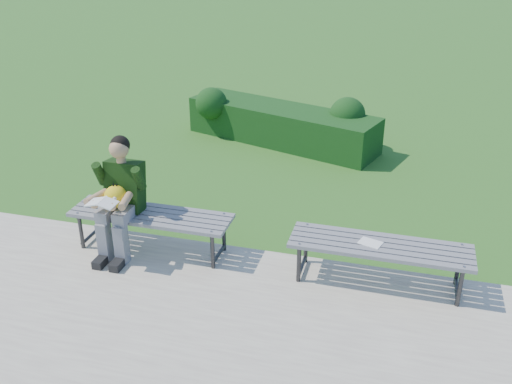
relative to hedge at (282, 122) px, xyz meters
name	(u,v)px	position (x,y,z in m)	size (l,w,h in m)	color
ground	(234,247)	(0.26, -3.50, -0.35)	(80.00, 80.00, 0.00)	#2C741C
walkway	(174,346)	(0.26, -5.25, -0.34)	(30.00, 3.50, 0.02)	beige
hedge	(282,122)	(0.00, 0.00, 0.00)	(3.37, 1.80, 0.86)	#113E0E
bench_left	(151,218)	(-0.60, -3.80, 0.07)	(1.80, 0.50, 0.46)	slate
bench_right	(380,249)	(1.89, -3.80, 0.07)	(1.80, 0.50, 0.46)	slate
seated_boy	(119,194)	(-0.90, -3.90, 0.37)	(0.56, 0.76, 1.31)	slate
paper_sheet	(370,243)	(1.79, -3.80, 0.12)	(0.26, 0.22, 0.01)	white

